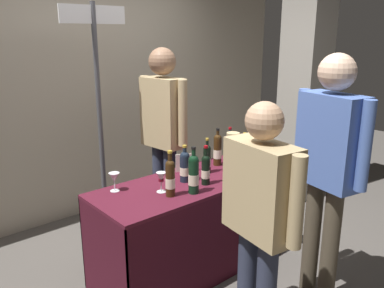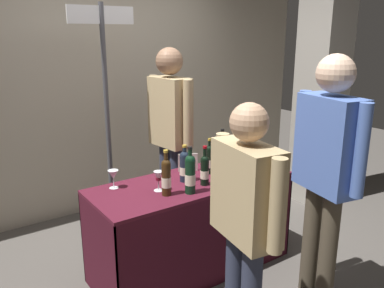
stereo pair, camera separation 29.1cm
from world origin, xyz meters
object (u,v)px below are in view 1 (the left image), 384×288
at_px(concrete_pillar, 308,43).
at_px(taster_foreground_right, 260,209).
at_px(wine_glass_mid, 114,178).
at_px(booth_signpost, 99,103).
at_px(wine_glass_near_vendor, 161,178).
at_px(tasting_table, 192,209).
at_px(vendor_presenter, 164,126).
at_px(display_bottle_0, 230,150).
at_px(featured_wine_bottle, 170,177).

bearing_deg(concrete_pillar, taster_foreground_right, -150.74).
relative_size(wine_glass_mid, booth_signpost, 0.07).
height_order(concrete_pillar, wine_glass_near_vendor, concrete_pillar).
bearing_deg(tasting_table, booth_signpost, 109.41).
relative_size(wine_glass_mid, vendor_presenter, 0.08).
height_order(vendor_presenter, taster_foreground_right, vendor_presenter).
distance_m(concrete_pillar, taster_foreground_right, 2.73).
bearing_deg(taster_foreground_right, concrete_pillar, -52.02).
relative_size(concrete_pillar, tasting_table, 2.21).
xyz_separation_m(wine_glass_mid, booth_signpost, (0.26, 0.67, 0.44)).
distance_m(tasting_table, vendor_presenter, 0.86).
relative_size(display_bottle_0, vendor_presenter, 0.20).
bearing_deg(tasting_table, featured_wine_bottle, -157.62).
bearing_deg(booth_signpost, wine_glass_near_vendor, -90.65).
distance_m(wine_glass_near_vendor, wine_glass_mid, 0.34).
distance_m(wine_glass_near_vendor, taster_foreground_right, 0.88).
bearing_deg(tasting_table, taster_foreground_right, -106.30).
bearing_deg(booth_signpost, wine_glass_mid, -111.27).
height_order(tasting_table, booth_signpost, booth_signpost).
relative_size(taster_foreground_right, booth_signpost, 0.72).
distance_m(featured_wine_bottle, display_bottle_0, 0.82).
relative_size(featured_wine_bottle, taster_foreground_right, 0.22).
xyz_separation_m(featured_wine_bottle, taster_foreground_right, (0.05, -0.77, 0.01)).
distance_m(display_bottle_0, taster_foreground_right, 1.22).
distance_m(vendor_presenter, booth_signpost, 0.61).
relative_size(wine_glass_mid, taster_foreground_right, 0.09).
distance_m(featured_wine_bottle, wine_glass_near_vendor, 0.11).
bearing_deg(wine_glass_mid, featured_wine_bottle, -53.05).
bearing_deg(wine_glass_near_vendor, taster_foreground_right, -86.39).
distance_m(concrete_pillar, featured_wine_bottle, 2.52).
bearing_deg(featured_wine_bottle, tasting_table, 22.38).
bearing_deg(taster_foreground_right, wine_glass_near_vendor, 12.33).
bearing_deg(wine_glass_near_vendor, tasting_table, 4.78).
relative_size(concrete_pillar, wine_glass_mid, 25.36).
xyz_separation_m(wine_glass_near_vendor, vendor_presenter, (0.51, 0.65, 0.20)).
distance_m(display_bottle_0, booth_signpost, 1.20).
distance_m(wine_glass_mid, booth_signpost, 0.84).
bearing_deg(display_bottle_0, vendor_presenter, 116.80).
height_order(wine_glass_near_vendor, taster_foreground_right, taster_foreground_right).
xyz_separation_m(display_bottle_0, booth_signpost, (-0.79, 0.82, 0.40)).
height_order(wine_glass_near_vendor, wine_glass_mid, wine_glass_near_vendor).
relative_size(concrete_pillar, vendor_presenter, 2.01).
relative_size(tasting_table, taster_foreground_right, 1.05).
bearing_deg(taster_foreground_right, tasting_table, -7.59).
relative_size(wine_glass_near_vendor, vendor_presenter, 0.08).
height_order(tasting_table, vendor_presenter, vendor_presenter).
xyz_separation_m(tasting_table, wine_glass_mid, (-0.57, 0.21, 0.35)).
distance_m(tasting_table, booth_signpost, 1.22).
bearing_deg(booth_signpost, concrete_pillar, -12.48).
xyz_separation_m(vendor_presenter, taster_foreground_right, (-0.46, -1.53, -0.15)).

